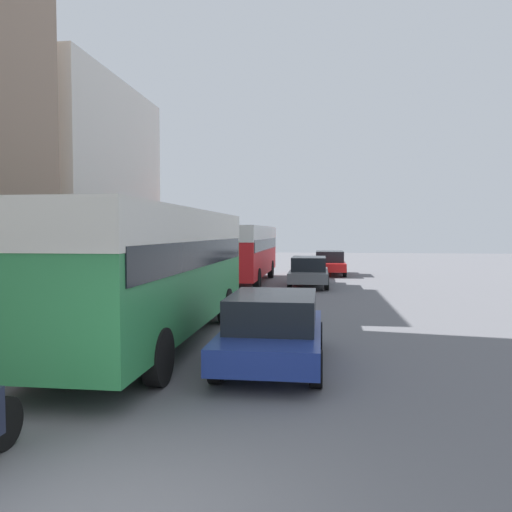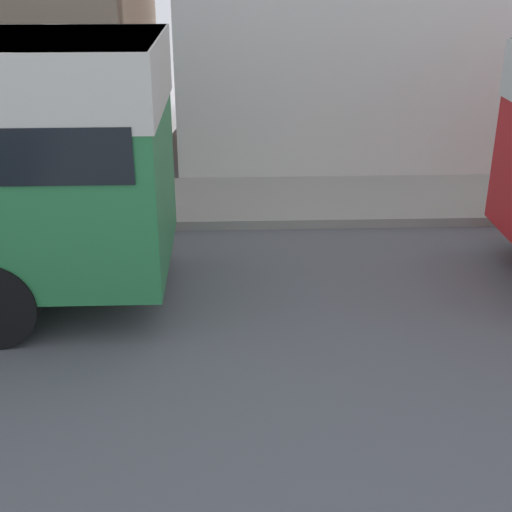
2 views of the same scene
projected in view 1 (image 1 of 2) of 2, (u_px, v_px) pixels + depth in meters
building_far_terrace at (55, 190)px, 21.45m from camera, size 6.41×9.02×8.91m
bus_lead at (153, 258)px, 11.52m from camera, size 2.50×9.68×3.13m
bus_following at (243, 246)px, 25.56m from camera, size 2.53×9.99×2.92m
car_crossing at (309, 271)px, 24.02m from camera, size 1.88×4.51×1.43m
car_far_curb at (273, 328)px, 9.82m from camera, size 1.94×4.25×1.41m
car_distant at (330, 262)px, 30.57m from camera, size 1.93×4.46×1.46m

